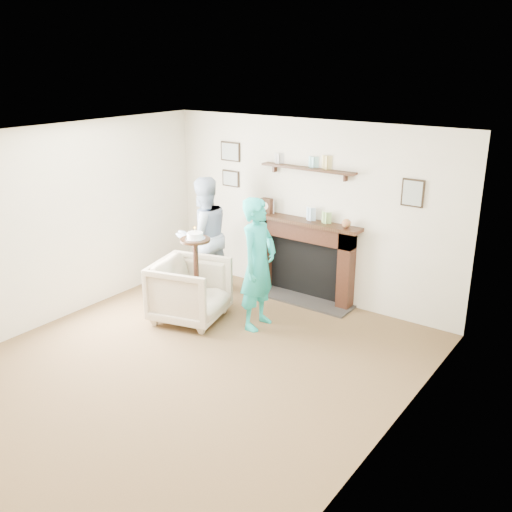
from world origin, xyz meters
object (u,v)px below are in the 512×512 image
Objects in this scene: woman at (258,325)px; pedestal_table at (196,262)px; man at (205,291)px; armchair at (191,319)px.

pedestal_table is at bearing 102.61° from woman.
woman is at bearing 16.63° from pedestal_table.
pedestal_table is (0.49, -0.73, 0.76)m from man.
armchair is 0.90m from woman.
armchair is 0.97m from man.
man is at bearing 123.93° from pedestal_table.
pedestal_table reaches higher than man.
man is (-0.48, 0.85, 0.00)m from armchair.
armchair is at bearing 109.33° from woman.
man is 1.37× the size of pedestal_table.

